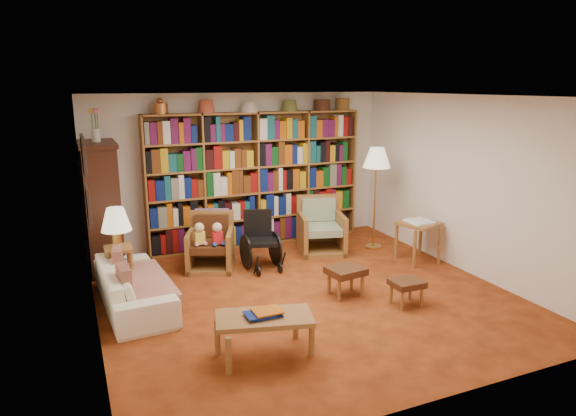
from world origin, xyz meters
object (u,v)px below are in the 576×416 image
footstool_b (407,285)px  coffee_table (264,321)px  armchair_leather (209,245)px  floor_lamp (377,162)px  side_table_papers (419,229)px  footstool_a (346,273)px  wheelchair (261,242)px  side_table_lamp (119,260)px  sofa (134,286)px  armchair_sage (319,230)px

footstool_b → coffee_table: coffee_table is taller
armchair_leather → floor_lamp: 2.94m
side_table_papers → armchair_leather: bearing=161.1°
armchair_leather → footstool_b: size_ratio=2.32×
footstool_a → wheelchair: bearing=113.9°
side_table_lamp → footstool_b: bearing=-30.5°
sofa → coffee_table: sofa is taller
floor_lamp → sofa: bearing=-168.4°
armchair_sage → footstool_b: 2.33m
armchair_leather → footstool_a: bearing=-52.4°
wheelchair → footstool_b: wheelchair is taller
side_table_lamp → footstool_a: bearing=-26.6°
armchair_leather → coffee_table: 2.71m
floor_lamp → wheelchair: bearing=-176.2°
armchair_leather → wheelchair: bearing=-23.9°
sofa → footstool_b: size_ratio=4.67×
sofa → side_table_lamp: 0.59m
side_table_lamp → coffee_table: size_ratio=0.57×
armchair_leather → sofa: bearing=-140.7°
sofa → side_table_lamp: (-0.10, 0.57, 0.15)m
side_table_lamp → armchair_sage: size_ratio=0.66×
footstool_b → sofa: bearing=157.1°
armchair_sage → wheelchair: bearing=-162.0°
armchair_sage → footstool_b: size_ratio=2.35×
sofa → footstool_a: 2.63m
floor_lamp → footstool_a: bearing=-132.3°
footstool_b → coffee_table: (-2.02, -0.43, 0.11)m
wheelchair → footstool_a: bearing=-66.1°
wheelchair → footstool_b: size_ratio=2.22×
armchair_leather → coffee_table: armchair_leather is taller
sofa → armchair_leather: (1.20, 0.98, 0.08)m
sofa → side_table_lamp: size_ratio=3.00×
armchair_sage → footstool_b: bearing=-89.3°
footstool_a → sofa: bearing=163.6°
wheelchair → footstool_a: size_ratio=1.71×
side_table_papers → footstool_b: (-1.11, -1.25, -0.25)m
wheelchair → side_table_lamp: bearing=-177.1°
armchair_leather → side_table_papers: bearing=-18.9°
side_table_lamp → side_table_papers: (4.27, -0.60, 0.10)m
sofa → side_table_papers: size_ratio=2.68×
side_table_lamp → side_table_papers: bearing=-8.1°
sofa → armchair_sage: (3.03, 1.04, 0.07)m
coffee_table → armchair_leather: bearing=86.7°
sofa → footstool_b: sofa is taller
side_table_lamp → footstool_a: (2.62, -1.31, -0.11)m
footstool_b → side_table_lamp: bearing=149.5°
floor_lamp → armchair_leather: bearing=176.4°
armchair_sage → coffee_table: size_ratio=0.87×
side_table_lamp → footstool_b: (3.16, -1.86, -0.15)m
side_table_lamp → floor_lamp: bearing=3.4°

